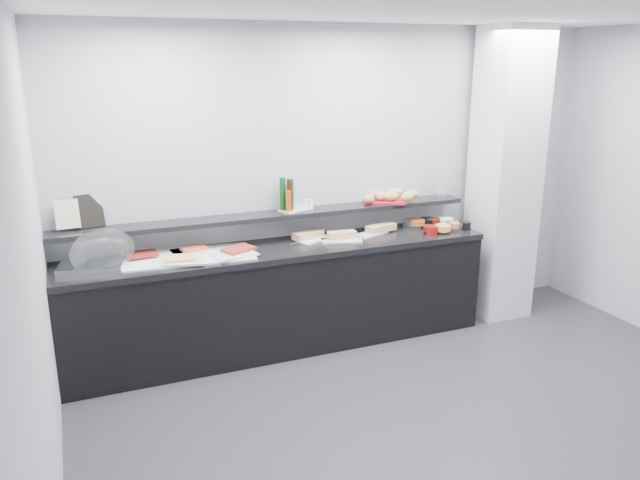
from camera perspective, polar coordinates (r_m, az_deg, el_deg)
name	(u,v)px	position (r m, az deg, el deg)	size (l,w,h in m)	color
ground	(464,431)	(4.48, 13.04, -16.68)	(5.00, 5.00, 0.00)	#2D2D30
back_wall	(343,181)	(5.61, 2.12, 5.38)	(5.00, 0.02, 2.70)	#A6A8AC
ceiling	(496,3)	(3.79, 15.78, 20.13)	(5.00, 5.00, 0.00)	white
column	(505,176)	(6.10, 16.52, 5.60)	(0.50, 0.50, 2.70)	silver
buffet_cabinet	(282,300)	(5.35, -3.51, -5.51)	(3.60, 0.60, 0.85)	black
counter_top	(281,250)	(5.20, -3.60, -0.90)	(3.62, 0.62, 0.05)	black
wall_shelf	(274,215)	(5.29, -4.26, 2.25)	(3.60, 0.25, 0.04)	black
cloche_base	(91,266)	(4.96, -20.17, -2.21)	(0.46, 0.31, 0.04)	silver
cloche_dome	(103,251)	(4.93, -19.26, -0.97)	(0.49, 0.32, 0.34)	silver
linen_runner	(188,257)	(5.02, -11.95, -1.50)	(1.01, 0.48, 0.01)	silver
platter_meat_a	(165,252)	(5.12, -13.96, -1.09)	(0.27, 0.18, 0.01)	white
food_meat_a	(142,254)	(5.05, -15.99, -1.25)	(0.24, 0.15, 0.02)	maroon
platter_salmon	(190,251)	(5.11, -11.83, -1.00)	(0.29, 0.19, 0.01)	white
food_salmon	(194,249)	(5.10, -11.46, -0.78)	(0.20, 0.12, 0.02)	#D74F2C
platter_cheese	(183,261)	(4.86, -12.38, -1.92)	(0.31, 0.20, 0.01)	silver
food_cheese	(179,259)	(4.87, -12.73, -1.68)	(0.23, 0.15, 0.02)	#D4B552
platter_meat_b	(234,255)	(4.95, -7.82, -1.34)	(0.33, 0.22, 0.01)	silver
food_meat_b	(239,249)	(5.02, -7.44, -0.85)	(0.25, 0.16, 0.02)	maroon
sandwich_plate_left	(315,240)	(5.37, -0.43, 0.04)	(0.32, 0.14, 0.01)	white
sandwich_food_left	(308,235)	(5.39, -1.11, 0.50)	(0.28, 0.11, 0.06)	tan
tongs_left	(296,243)	(5.24, -2.22, -0.24)	(0.01, 0.01, 0.16)	#B9BAC0
sandwich_plate_mid	(341,241)	(5.34, 1.97, -0.06)	(0.35, 0.15, 0.01)	silver
sandwich_food_mid	(342,235)	(5.38, 2.02, 0.47)	(0.24, 0.09, 0.06)	tan
tongs_mid	(332,241)	(5.29, 1.12, -0.09)	(0.01, 0.01, 0.16)	#B4B6BB
sandwich_plate_right	(371,234)	(5.57, 4.68, 0.57)	(0.33, 0.14, 0.01)	silver
sandwich_food_right	(381,228)	(5.63, 5.60, 1.12)	(0.29, 0.11, 0.06)	tan
tongs_right	(366,235)	(5.49, 4.26, 0.48)	(0.01, 0.01, 0.16)	silver
bowl_glass_fruit	(412,224)	(5.83, 8.39, 1.45)	(0.17, 0.17, 0.07)	white
fill_glass_fruit	(417,222)	(5.85, 8.90, 1.61)	(0.14, 0.14, 0.05)	#E1561E
bowl_black_jam	(429,222)	(5.93, 9.91, 1.63)	(0.15, 0.15, 0.07)	black
fill_black_jam	(434,221)	(5.92, 10.35, 1.70)	(0.12, 0.12, 0.05)	#53140B
bowl_glass_cream	(449,222)	(5.98, 11.75, 1.65)	(0.16, 0.16, 0.07)	white
fill_glass_cream	(446,221)	(5.96, 11.42, 1.74)	(0.14, 0.14, 0.05)	white
bowl_red_jam	(431,230)	(5.65, 10.15, 0.88)	(0.11, 0.11, 0.07)	maroon
fill_red_jam	(429,228)	(5.66, 9.98, 1.05)	(0.12, 0.12, 0.05)	#4E0F0B
bowl_glass_salmon	(454,226)	(5.84, 12.15, 1.28)	(0.16, 0.16, 0.07)	white
fill_glass_salmon	(443,228)	(5.70, 11.17, 1.10)	(0.14, 0.14, 0.05)	#FC983D
bowl_black_fruit	(465,225)	(5.87, 13.11, 1.31)	(0.11, 0.11, 0.07)	black
fill_black_fruit	(455,225)	(5.81, 12.21, 1.33)	(0.08, 0.08, 0.05)	orange
framed_print	(90,211)	(5.12, -20.31, 2.51)	(0.20, 0.02, 0.26)	black
print_art	(67,214)	(5.07, -22.12, 2.20)	(0.17, 0.00, 0.22)	beige
condiment_tray	(295,209)	(5.39, -2.26, 2.81)	(0.27, 0.17, 0.01)	silver
bottle_green_a	(290,194)	(5.36, -2.74, 4.23)	(0.06, 0.06, 0.26)	black
bottle_brown	(290,197)	(5.31, -2.79, 3.99)	(0.05, 0.05, 0.24)	black
bottle_green_b	(283,194)	(5.32, -3.43, 4.23)	(0.05, 0.05, 0.28)	#103B10
bottle_hot	(289,201)	(5.27, -2.89, 3.58)	(0.04, 0.04, 0.18)	#BF3F0D
shaker_salt	(306,204)	(5.41, -1.30, 3.32)	(0.03, 0.03, 0.07)	white
shaker_pepper	(311,203)	(5.43, -0.82, 3.37)	(0.04, 0.04, 0.07)	white
bread_tray	(384,201)	(5.71, 5.83, 3.55)	(0.37, 0.26, 0.02)	maroon
bread_roll_n	(377,194)	(5.77, 5.21, 4.22)	(0.15, 0.10, 0.08)	#AE7442
bread_roll_ne	(395,192)	(5.85, 6.90, 4.34)	(0.15, 0.09, 0.08)	tan
bread_roll_sw	(369,199)	(5.56, 4.51, 3.78)	(0.12, 0.07, 0.08)	#BF8B48
bread_roll_s	(407,197)	(5.67, 7.99, 3.93)	(0.13, 0.08, 0.08)	#B69645
bread_roll_se	(412,194)	(5.80, 8.39, 4.18)	(0.13, 0.08, 0.08)	#B78545
bread_roll_midw	(381,196)	(5.69, 5.62, 4.03)	(0.12, 0.07, 0.08)	#D28750
bread_roll_mide	(391,196)	(5.68, 6.48, 4.00)	(0.15, 0.10, 0.08)	#B28744
carafe	(442,182)	(5.95, 11.09, 5.22)	(0.11, 0.11, 0.30)	white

